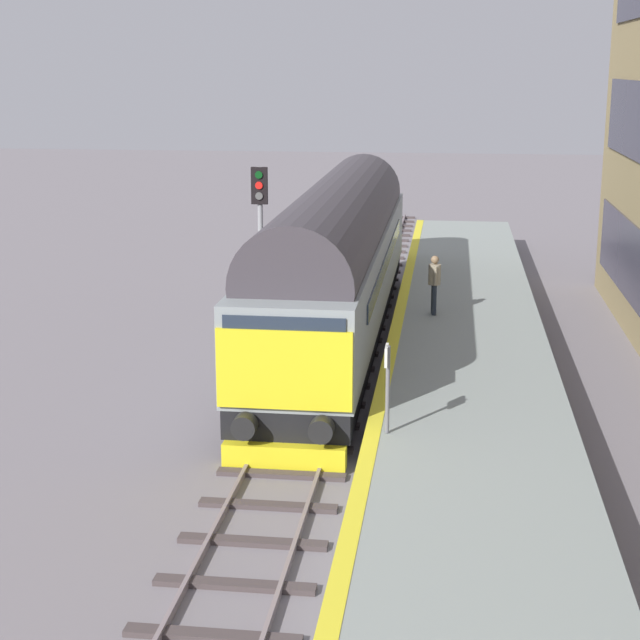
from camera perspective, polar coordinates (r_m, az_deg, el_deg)
name	(u,v)px	position (r m, az deg, el deg)	size (l,w,h in m)	color
ground_plane	(316,395)	(24.30, -0.24, -4.26)	(140.00, 140.00, 0.00)	slate
track_main	(316,393)	(24.28, -0.24, -4.14)	(2.50, 60.00, 0.15)	gray
station_platform	(468,381)	(23.95, 8.34, -3.43)	(4.00, 44.00, 1.01)	gray
diesel_locomotive	(337,259)	(27.96, 0.97, 3.45)	(2.74, 18.49, 4.68)	black
signal_post_near	(260,235)	(27.42, -3.38, 4.79)	(0.44, 0.22, 5.07)	gray
platform_number_sign	(387,375)	(18.69, 3.81, -3.10)	(0.10, 0.44, 1.68)	slate
waiting_passenger	(434,279)	(27.87, 6.47, 2.29)	(0.38, 0.51, 1.64)	#272E39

